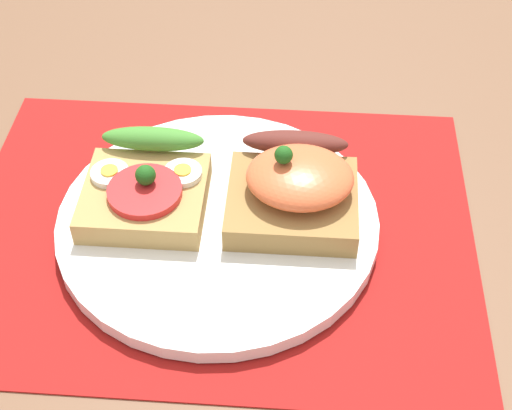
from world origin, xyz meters
TOP-DOWN VIEW (x-y plane):
  - ground_plane at (0.00, 0.00)cm, footprint 120.00×90.00cm
  - placemat at (0.00, 0.00)cm, footprint 40.25×30.96cm
  - plate at (0.00, 0.00)cm, footprint 25.16×25.16cm
  - sandwich_egg_tomato at (-5.72, 1.34)cm, footprint 9.47×10.27cm
  - sandwich_salmon at (5.93, 1.47)cm, footprint 9.99×10.36cm

SIDE VIEW (x-z plane):
  - ground_plane at x=0.00cm, z-range -3.20..0.00cm
  - placemat at x=0.00cm, z-range 0.00..0.30cm
  - plate at x=0.00cm, z-range 0.30..1.55cm
  - sandwich_egg_tomato at x=-5.72cm, z-range 0.92..5.18cm
  - sandwich_salmon at x=5.93cm, z-range 0.71..6.85cm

